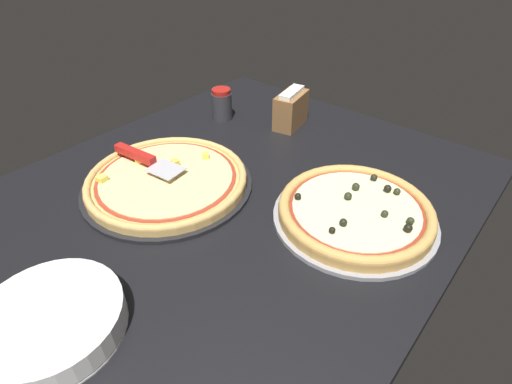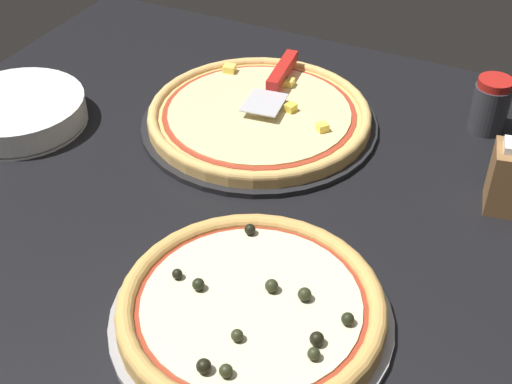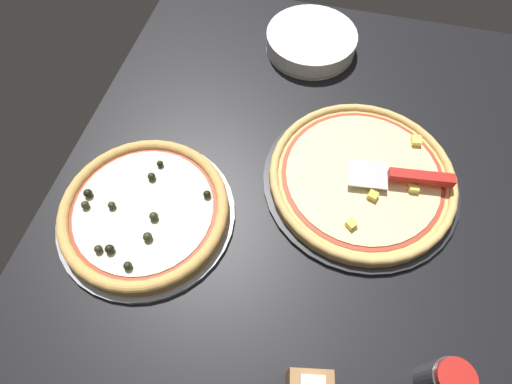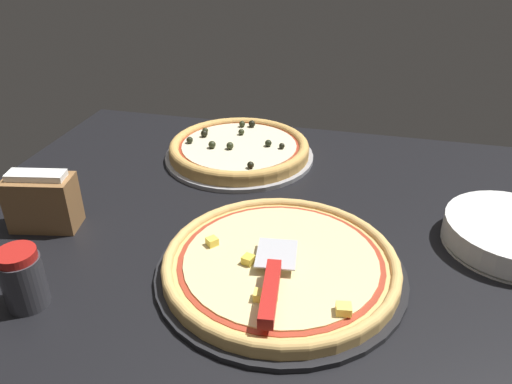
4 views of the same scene
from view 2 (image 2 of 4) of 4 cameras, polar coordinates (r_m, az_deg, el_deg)
The scene contains 8 objects.
ground_plane at distance 116.65cm, azimuth -0.22°, elevation 0.58°, with size 126.99×101.18×3.60cm, color black.
pizza_pan_front at distance 127.49cm, azimuth 0.27°, elevation 5.52°, with size 41.99×41.99×1.00cm, color black.
pizza_front at distance 126.52cm, azimuth 0.27°, elevation 6.22°, with size 39.47×39.47×3.46cm.
pizza_pan_back at distance 92.47cm, azimuth -0.37°, elevation -10.07°, with size 36.34×36.34×1.00cm, color #939399.
pizza_back at distance 90.85cm, azimuth -0.37°, elevation -9.18°, with size 34.16×34.16×4.25cm.
serving_spatula at distance 132.45cm, azimuth 1.87°, elevation 9.28°, with size 7.41×21.51×2.00cm.
plate_stack at distance 133.90cm, azimuth -18.46°, elevation 6.11°, with size 23.65×23.65×4.90cm.
parmesan_shaker at distance 130.81cm, azimuth 18.24°, elevation 6.62°, with size 6.46×6.46×9.94cm.
Camera 2 is at (-40.30, 82.88, 69.73)cm, focal length 50.00 mm.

